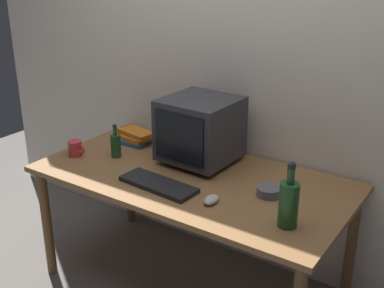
# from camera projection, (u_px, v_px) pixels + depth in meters

# --- Properties ---
(ground_plane) EXTENTS (6.00, 6.00, 0.00)m
(ground_plane) POSITION_uv_depth(u_px,v_px,m) (192.00, 285.00, 2.88)
(ground_plane) COLOR slate
(back_wall) EXTENTS (4.00, 0.08, 2.50)m
(back_wall) POSITION_uv_depth(u_px,v_px,m) (240.00, 59.00, 2.80)
(back_wall) COLOR silver
(back_wall) RESTS_ON ground
(desk) EXTENTS (1.68, 0.85, 0.71)m
(desk) POSITION_uv_depth(u_px,v_px,m) (192.00, 188.00, 2.65)
(desk) COLOR olive
(desk) RESTS_ON ground
(crt_monitor) EXTENTS (0.39, 0.40, 0.37)m
(crt_monitor) POSITION_uv_depth(u_px,v_px,m) (200.00, 130.00, 2.72)
(crt_monitor) COLOR #333338
(crt_monitor) RESTS_ON desk
(keyboard) EXTENTS (0.43, 0.18, 0.02)m
(keyboard) POSITION_uv_depth(u_px,v_px,m) (158.00, 184.00, 2.49)
(keyboard) COLOR black
(keyboard) RESTS_ON desk
(computer_mouse) EXTENTS (0.06, 0.10, 0.04)m
(computer_mouse) POSITION_uv_depth(u_px,v_px,m) (211.00, 200.00, 2.33)
(computer_mouse) COLOR beige
(computer_mouse) RESTS_ON desk
(bottle_tall) EXTENTS (0.09, 0.09, 0.30)m
(bottle_tall) POSITION_uv_depth(u_px,v_px,m) (289.00, 203.00, 2.10)
(bottle_tall) COLOR #1E4C23
(bottle_tall) RESTS_ON desk
(bottle_short) EXTENTS (0.06, 0.06, 0.20)m
(bottle_short) POSITION_uv_depth(u_px,v_px,m) (116.00, 145.00, 2.83)
(bottle_short) COLOR #1E4C23
(bottle_short) RESTS_ON desk
(book_stack) EXTENTS (0.24, 0.16, 0.08)m
(book_stack) POSITION_uv_depth(u_px,v_px,m) (136.00, 137.00, 3.04)
(book_stack) COLOR #28569E
(book_stack) RESTS_ON desk
(mug) EXTENTS (0.12, 0.08, 0.09)m
(mug) POSITION_uv_depth(u_px,v_px,m) (75.00, 148.00, 2.86)
(mug) COLOR #CC383D
(mug) RESTS_ON desk
(cd_spindle) EXTENTS (0.12, 0.12, 0.04)m
(cd_spindle) POSITION_uv_depth(u_px,v_px,m) (269.00, 191.00, 2.40)
(cd_spindle) COLOR #595B66
(cd_spindle) RESTS_ON desk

